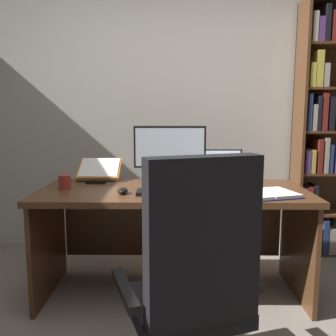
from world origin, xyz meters
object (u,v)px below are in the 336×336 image
Objects in this scene: desk at (173,214)px; notepad at (209,187)px; bookshelf at (332,137)px; laptop at (225,175)px; computer_mouse at (123,191)px; reading_stand_with_book at (99,170)px; monitor at (170,153)px; pen at (212,186)px; coffee_mug at (65,182)px; office_chair at (192,297)px; open_binder at (263,194)px; keyboard at (169,192)px.

desk is 8.68× the size of notepad.
laptop is (-1.03, -0.55, -0.26)m from bookshelf.
computer_mouse is at bearing -143.93° from desk.
computer_mouse is (-1.74, -0.97, -0.29)m from bookshelf.
reading_stand_with_book is 1.54× the size of notepad.
monitor is 0.41m from pen.
pen is at bearing 2.88° from coffee_mug.
reading_stand_with_book is at bearing 97.88° from office_chair.
pen is (-1.14, -0.75, -0.29)m from bookshelf.
open_binder reaches higher than notepad.
office_chair reaches higher than computer_mouse.
computer_mouse is (-0.32, -0.23, 0.22)m from desk.
laptop is at bearing -151.90° from bookshelf.
bookshelf is at bearing 13.73° from reading_stand_with_book.
notepad is (-1.16, -0.75, -0.30)m from bookshelf.
bookshelf is 1.19m from laptop.
laptop reaches higher than notepad.
desk is at bearing 175.11° from pen.
monitor is at bearing 125.28° from open_binder.
desk is 4.34× the size of keyboard.
bookshelf is at bearing 33.77° from keyboard.
monitor reaches higher than notepad.
monitor reaches higher than office_chair.
office_chair is at bearing -62.86° from computer_mouse.
bookshelf is 10.60× the size of notepad.
office_chair is 1.48m from reading_stand_with_book.
pen is (0.19, 1.00, 0.30)m from office_chair.
desk is at bearing -152.79° from bookshelf.
laptop is at bearing 30.20° from computer_mouse.
monitor reaches higher than desk.
coffee_mug is at bearing 167.49° from keyboard.
desk is 1.03m from office_chair.
open_binder is 1.33m from coffee_mug.
bookshelf reaches higher than laptop.
pen is (0.85, -0.27, -0.07)m from reading_stand_with_book.
coffee_mug reaches higher than open_binder.
keyboard is 4.04× the size of computer_mouse.
office_chair is 7.92× the size of pen.
desk is 0.32m from keyboard.
bookshelf is 15.91× the size of pen.
keyboard is at bearing -134.98° from laptop.
laptop reaches higher than pen.
monitor reaches higher than reading_stand_with_book.
monitor is at bearing 75.74° from office_chair.
computer_mouse is 0.89m from open_binder.
bookshelf is 1.40m from pen.
open_binder reaches higher than pen.
reading_stand_with_book is at bearing 172.81° from monitor.
laptop is 0.97× the size of reading_stand_with_book.
desk is 0.46m from computer_mouse.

